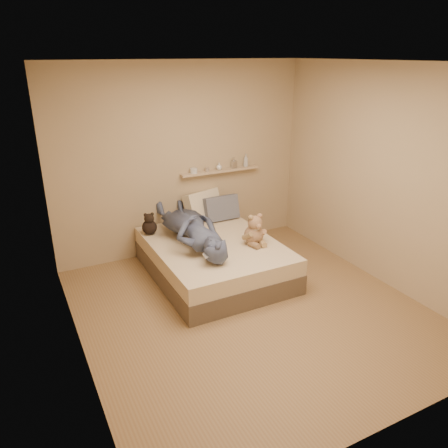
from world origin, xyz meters
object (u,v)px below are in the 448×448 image
dark_plush (149,225)px  pillow_cream (203,205)px  game_console (210,254)px  teddy_bear (255,232)px  bed (214,259)px  pillow_grey (221,208)px  person (191,228)px  wall_shelf (220,171)px

dark_plush → pillow_cream: (0.86, 0.20, 0.07)m
game_console → teddy_bear: 0.80m
dark_plush → pillow_cream: bearing=13.1°
bed → dark_plush: size_ratio=6.30×
pillow_grey → person: (-0.69, -0.54, 0.03)m
pillow_grey → pillow_cream: bearing=147.1°
dark_plush → wall_shelf: 1.32m
game_console → teddy_bear: size_ratio=0.44×
pillow_cream → pillow_grey: 0.26m
teddy_bear → pillow_grey: teddy_bear is taller
pillow_grey → wall_shelf: 0.54m
pillow_grey → person: bearing=-141.9°
game_console → dark_plush: dark_plush is taller
wall_shelf → teddy_bear: bearing=-95.8°
pillow_cream → teddy_bear: bearing=-80.0°
dark_plush → person: (0.39, -0.48, 0.07)m
teddy_bear → wall_shelf: bearing=84.2°
teddy_bear → dark_plush: teddy_bear is taller
game_console → dark_plush: size_ratio=0.58×
pillow_grey → person: 0.88m
game_console → person: 0.70m
pillow_cream → pillow_grey: pillow_cream is taller
dark_plush → person: 0.62m
teddy_bear → wall_shelf: wall_shelf is taller
bed → pillow_grey: 0.92m
dark_plush → pillow_grey: pillow_grey is taller
game_console → wall_shelf: size_ratio=0.15×
pillow_cream → wall_shelf: wall_shelf is taller
person → teddy_bear: bearing=148.7°
game_console → pillow_cream: size_ratio=0.32×
teddy_bear → person: teddy_bear is taller
person → bed: bearing=149.2°
dark_plush → pillow_grey: 1.08m
pillow_cream → bed: bearing=-105.8°
game_console → person: person is taller
dark_plush → pillow_grey: bearing=3.3°
game_console → wall_shelf: (0.87, 1.46, 0.51)m
bed → game_console: bearing=-119.9°
game_console → pillow_cream: (0.55, 1.38, 0.06)m
bed → pillow_grey: size_ratio=3.80×
person → wall_shelf: size_ratio=1.36×
dark_plush → person: size_ratio=0.18×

